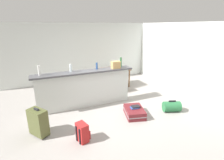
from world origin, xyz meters
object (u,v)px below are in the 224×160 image
at_px(dining_table, 115,71).
at_px(suitcase_upright_olive, 38,122).
at_px(suitcase_flat_maroon, 134,112).
at_px(duffel_bag_green, 172,106).
at_px(bottle_blue, 97,66).
at_px(backpack_red, 83,133).
at_px(book_stack, 135,107).
at_px(grocery_bag, 116,65).
at_px(dining_chair_near_partition, 119,78).
at_px(bottle_green, 121,62).
at_px(bottle_clear, 71,68).
at_px(bottle_white, 39,70).

relative_size(dining_table, suitcase_upright_olive, 1.64).
height_order(suitcase_flat_maroon, duffel_bag_green, duffel_bag_green).
bearing_deg(dining_table, suitcase_flat_maroon, -101.67).
relative_size(bottle_blue, backpack_red, 0.48).
xyz_separation_m(suitcase_upright_olive, book_stack, (2.45, -0.09, -0.08)).
bearing_deg(suitcase_flat_maroon, dining_table, 78.33).
bearing_deg(suitcase_flat_maroon, grocery_bag, 94.67).
bearing_deg(dining_table, dining_chair_near_partition, -98.40).
xyz_separation_m(bottle_green, suitcase_upright_olive, (-2.60, -1.11, -0.94)).
height_order(bottle_clear, book_stack, bottle_clear).
bearing_deg(bottle_white, duffel_bag_green, -22.26).
height_order(grocery_bag, book_stack, grocery_bag).
distance_m(dining_table, backpack_red, 3.60).
bearing_deg(dining_table, grocery_bag, -113.29).
bearing_deg(bottle_white, bottle_clear, 0.60).
relative_size(bottle_clear, bottle_blue, 1.11).
relative_size(dining_table, dining_chair_near_partition, 1.18).
bearing_deg(grocery_bag, duffel_bag_green, -46.84).
bearing_deg(bottle_green, dining_table, 74.60).
xyz_separation_m(bottle_clear, suitcase_flat_maroon, (1.45, -1.17, -1.12)).
height_order(bottle_green, suitcase_flat_maroon, bottle_green).
bearing_deg(duffel_bag_green, backpack_red, -174.35).
relative_size(bottle_white, suitcase_upright_olive, 0.40).
height_order(bottle_white, book_stack, bottle_white).
height_order(dining_chair_near_partition, suitcase_upright_olive, dining_chair_near_partition).
xyz_separation_m(bottle_blue, dining_table, (1.16, 1.24, -0.57)).
xyz_separation_m(bottle_green, backpack_red, (-1.75, -1.70, -1.06)).
relative_size(bottle_blue, dining_chair_near_partition, 0.22).
distance_m(backpack_red, duffel_bag_green, 2.71).
xyz_separation_m(bottle_blue, duffel_bag_green, (1.78, -1.40, -1.07)).
distance_m(suitcase_upright_olive, book_stack, 2.46).
relative_size(bottle_clear, suitcase_flat_maroon, 0.26).
relative_size(bottle_white, dining_chair_near_partition, 0.29).
xyz_separation_m(dining_table, dining_chair_near_partition, (-0.08, -0.54, -0.13)).
relative_size(backpack_red, suitcase_upright_olive, 0.63).
relative_size(dining_table, suitcase_flat_maroon, 1.24).
xyz_separation_m(grocery_bag, dining_table, (0.59, 1.36, -0.58)).
bearing_deg(bottle_blue, grocery_bag, -11.36).
distance_m(dining_table, suitcase_upright_olive, 3.74).
distance_m(bottle_green, duffel_bag_green, 2.05).
bearing_deg(suitcase_upright_olive, bottle_white, 81.57).
relative_size(bottle_white, backpack_red, 0.64).
xyz_separation_m(bottle_white, bottle_green, (2.44, 0.05, 0.01)).
bearing_deg(book_stack, dining_table, 78.83).
height_order(backpack_red, duffel_bag_green, backpack_red).
bearing_deg(grocery_bag, suitcase_flat_maroon, -85.33).
height_order(grocery_bag, suitcase_upright_olive, grocery_bag).
bearing_deg(backpack_red, duffel_bag_green, 5.65).
bearing_deg(book_stack, grocery_bag, 96.03).
distance_m(bottle_green, book_stack, 1.58).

